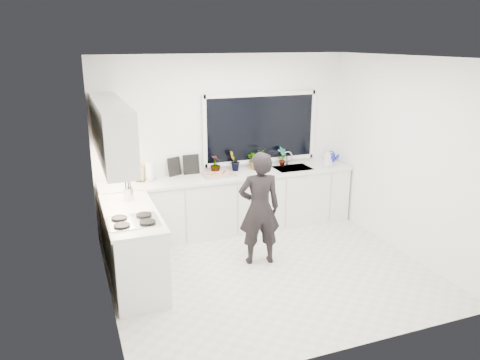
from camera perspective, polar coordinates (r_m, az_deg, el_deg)
name	(u,v)px	position (r m, az deg, el deg)	size (l,w,h in m)	color
floor	(269,271)	(6.24, 3.52, -11.02)	(4.00, 3.50, 0.02)	beige
wall_back	(224,143)	(7.32, -1.94, 4.57)	(4.00, 0.02, 2.70)	white
wall_left	(101,189)	(5.26, -16.62, -1.04)	(0.02, 3.50, 2.70)	white
wall_right	(404,157)	(6.79, 19.41, 2.65)	(0.02, 3.50, 2.70)	white
ceiling	(273,56)	(5.53, 4.04, 14.80)	(4.00, 3.50, 0.02)	white
window	(261,128)	(7.46, 2.52, 6.36)	(1.80, 0.02, 1.00)	black
base_cabinets_back	(231,204)	(7.29, -1.08, -2.92)	(3.92, 0.58, 0.88)	white
base_cabinets_left	(133,248)	(5.94, -12.88, -8.11)	(0.58, 1.60, 0.88)	white
countertop_back	(231,176)	(7.14, -1.07, 0.53)	(3.94, 0.62, 0.04)	silver
countertop_left	(131,213)	(5.76, -13.17, -3.96)	(0.62, 1.60, 0.04)	silver
upper_cabinets	(111,130)	(5.84, -15.44, 5.84)	(0.34, 2.10, 0.70)	white
sink	(292,171)	(7.56, 6.42, 1.11)	(0.58, 0.42, 0.14)	silver
faucet	(287,158)	(7.69, 5.78, 2.64)	(0.03, 0.03, 0.22)	silver
stovetop	(133,221)	(5.42, -12.88, -4.87)	(0.56, 0.48, 0.03)	black
person	(259,209)	(6.15, 2.37, -3.50)	(0.56, 0.37, 1.53)	black
pizza_tray	(219,175)	(7.05, -2.61, 0.59)	(0.46, 0.34, 0.03)	silver
pizza	(219,174)	(7.04, -2.62, 0.73)	(0.42, 0.30, 0.01)	#B11A17
watering_can	(331,157)	(8.05, 11.01, 2.72)	(0.14, 0.14, 0.13)	#131BB4
paper_towel_roll	(150,172)	(6.91, -10.95, 0.96)	(0.11, 0.11, 0.26)	white
knife_block	(140,174)	(6.93, -12.13, 0.77)	(0.13, 0.10, 0.22)	#966945
utensil_crock	(128,194)	(6.16, -13.45, -1.64)	(0.13, 0.13, 0.16)	silver
picture_frame_large	(174,167)	(7.11, -8.01, 1.64)	(0.22, 0.02, 0.28)	black
picture_frame_small	(191,164)	(7.17, -5.97, 1.91)	(0.25, 0.02, 0.30)	black
herb_plants	(250,160)	(7.37, 1.18, 2.49)	(1.33, 0.30, 0.33)	#26662D
soap_bottles	(328,158)	(7.65, 10.66, 2.60)	(0.18, 0.17, 0.31)	#D8BF66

